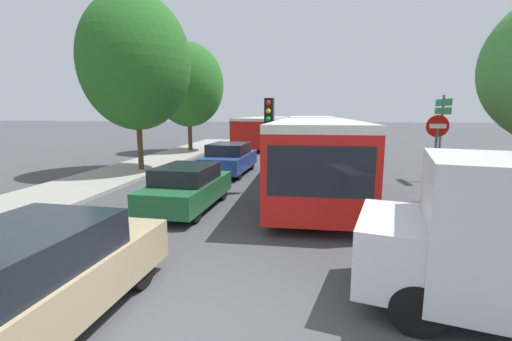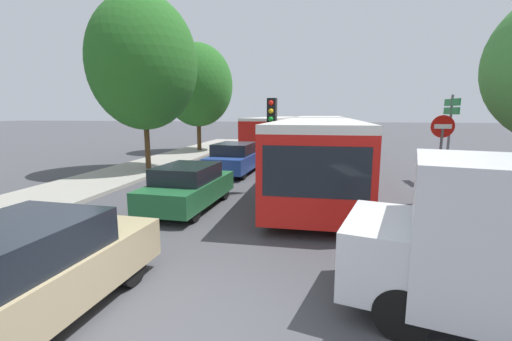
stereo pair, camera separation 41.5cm
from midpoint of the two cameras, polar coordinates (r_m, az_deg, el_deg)
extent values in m
plane|color=#47474C|center=(5.11, -16.23, -25.46)|extent=(200.00, 200.00, 0.00)
cube|color=#9E998E|center=(18.96, -19.56, 0.53)|extent=(3.20, 35.54, 0.14)
cube|color=red|center=(12.53, 8.82, 2.47)|extent=(2.67, 9.92, 2.14)
cube|color=black|center=(12.49, 8.87, 4.23)|extent=(2.69, 9.52, 0.94)
cube|color=silver|center=(12.44, 8.96, 7.85)|extent=(2.67, 9.92, 0.21)
cube|color=red|center=(21.89, 8.67, 5.53)|extent=(2.66, 6.79, 2.14)
cube|color=black|center=(21.86, 8.70, 6.54)|extent=(2.68, 6.52, 0.94)
cube|color=silver|center=(21.83, 8.75, 8.60)|extent=(2.66, 6.79, 0.21)
cylinder|color=black|center=(17.98, 8.72, 4.64)|extent=(1.97, 1.04, 1.97)
cube|color=black|center=(7.63, 9.09, -0.20)|extent=(2.34, 0.11, 1.15)
cylinder|color=black|center=(9.64, 15.49, -5.00)|extent=(0.31, 1.04, 1.04)
cylinder|color=black|center=(9.61, 2.10, -4.68)|extent=(0.31, 1.04, 1.04)
cylinder|color=black|center=(15.84, 12.72, 0.79)|extent=(0.31, 1.04, 1.04)
cylinder|color=black|center=(15.82, 4.62, 0.99)|extent=(0.31, 1.04, 1.04)
cylinder|color=black|center=(22.00, 11.54, 3.28)|extent=(0.31, 1.04, 1.04)
cylinder|color=black|center=(21.98, 5.70, 3.42)|extent=(0.31, 1.04, 1.04)
cube|color=red|center=(29.60, 0.92, 6.54)|extent=(3.50, 11.66, 2.00)
cube|color=black|center=(29.58, 0.92, 7.23)|extent=(3.48, 11.09, 0.84)
cube|color=silver|center=(29.56, 0.93, 8.67)|extent=(3.50, 11.66, 0.20)
cylinder|color=black|center=(33.57, 0.50, 5.59)|extent=(0.38, 1.02, 1.00)
cylinder|color=black|center=(33.17, 4.13, 5.52)|extent=(0.38, 1.02, 1.00)
cylinder|color=black|center=(26.58, -2.93, 4.49)|extent=(0.38, 1.02, 1.00)
cylinder|color=black|center=(26.07, 1.61, 4.40)|extent=(0.38, 1.02, 1.00)
cube|color=tan|center=(5.71, -35.09, -15.94)|extent=(2.02, 4.33, 0.69)
cube|color=black|center=(5.43, -36.50, -10.48)|extent=(1.77, 2.31, 0.53)
cylinder|color=black|center=(7.19, -31.18, -12.84)|extent=(0.26, 0.66, 0.65)
cylinder|color=black|center=(6.32, -20.64, -15.12)|extent=(0.26, 0.66, 0.65)
cube|color=#236638|center=(10.61, -12.36, -3.36)|extent=(1.84, 3.95, 0.63)
cube|color=black|center=(10.42, -12.67, -0.51)|extent=(1.61, 2.10, 0.48)
cylinder|color=black|center=(12.05, -12.97, -3.09)|extent=(0.23, 0.60, 0.59)
cylinder|color=black|center=(11.55, -6.72, -3.45)|extent=(0.23, 0.60, 0.59)
cylinder|color=black|center=(9.91, -18.85, -6.13)|extent=(0.23, 0.60, 0.59)
cylinder|color=black|center=(9.31, -11.45, -6.81)|extent=(0.23, 0.60, 0.59)
cube|color=#284799|center=(16.33, -5.13, 1.55)|extent=(2.01, 4.31, 0.68)
cube|color=black|center=(16.16, -5.26, 3.61)|extent=(1.76, 2.29, 0.52)
cylinder|color=black|center=(17.87, -6.20, 1.32)|extent=(0.25, 0.65, 0.64)
cylinder|color=black|center=(17.47, -1.50, 1.19)|extent=(0.25, 0.65, 0.64)
cylinder|color=black|center=(15.34, -9.23, -0.13)|extent=(0.25, 0.65, 0.64)
cylinder|color=black|center=(14.89, -3.80, -0.33)|extent=(0.25, 0.65, 0.64)
cube|color=silver|center=(5.77, 19.31, -11.89)|extent=(1.33, 2.06, 1.00)
cylinder|color=black|center=(5.21, 23.12, -20.42)|extent=(0.76, 0.41, 0.72)
cylinder|color=black|center=(6.73, 22.98, -13.38)|extent=(0.76, 0.41, 0.72)
cylinder|color=#56595E|center=(12.37, 1.23, 4.09)|extent=(0.12, 0.12, 3.40)
cube|color=black|center=(12.31, 1.25, 9.89)|extent=(0.35, 0.28, 0.90)
sphere|color=red|center=(12.17, 1.08, 11.21)|extent=(0.18, 0.18, 0.18)
sphere|color=#EAAD14|center=(12.17, 1.07, 9.89)|extent=(0.18, 0.18, 0.18)
sphere|color=green|center=(12.17, 1.07, 8.57)|extent=(0.18, 0.18, 0.18)
cylinder|color=#56595E|center=(12.43, 26.71, 0.76)|extent=(0.08, 0.08, 2.40)
cylinder|color=red|center=(12.32, 27.16, 6.60)|extent=(0.70, 0.03, 0.70)
cube|color=white|center=(12.30, 27.19, 6.59)|extent=(0.50, 0.04, 0.14)
cylinder|color=#56595E|center=(16.20, 27.71, 4.67)|extent=(0.10, 0.10, 3.60)
cube|color=#197A38|center=(16.17, 28.14, 9.96)|extent=(0.14, 1.40, 0.28)
cube|color=#197A38|center=(16.16, 28.04, 8.76)|extent=(0.14, 1.40, 0.28)
cylinder|color=#51381E|center=(17.67, -19.41, 4.33)|extent=(0.26, 0.26, 2.85)
ellipsoid|color=#286623|center=(17.76, -20.13, 16.58)|extent=(5.12, 5.12, 6.30)
ellipsoid|color=#33752D|center=(17.23, -20.16, 13.64)|extent=(3.07, 3.07, 3.47)
cylinder|color=#51381E|center=(25.62, -11.40, 5.92)|extent=(0.30, 0.30, 2.60)
ellipsoid|color=#286623|center=(25.64, -11.67, 13.78)|extent=(5.01, 5.01, 5.90)
ellipsoid|color=#1E561E|center=(25.65, -11.61, 11.80)|extent=(3.01, 3.01, 3.25)
camera|label=1|loc=(0.21, -91.17, -0.20)|focal=24.00mm
camera|label=2|loc=(0.21, 88.83, 0.20)|focal=24.00mm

